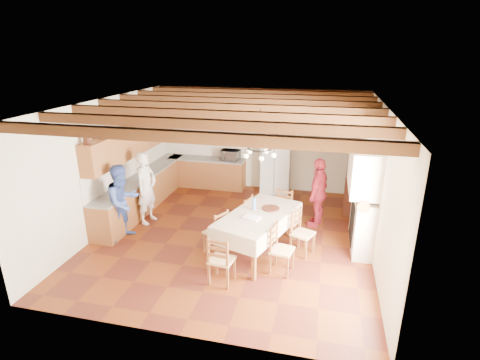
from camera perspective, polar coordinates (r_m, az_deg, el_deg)
name	(u,v)px	position (r m, az deg, el deg)	size (l,w,h in m)	color
floor	(233,236)	(8.67, -1.11, -8.47)	(6.00, 6.50, 0.02)	#4E1D12
ceiling	(232,103)	(7.73, -1.25, 11.71)	(6.00, 6.50, 0.02)	silver
wall_back	(259,139)	(11.14, 2.97, 6.22)	(6.00, 0.02, 3.00)	beige
wall_front	(173,247)	(5.24, -10.11, -10.07)	(6.00, 0.02, 3.00)	beige
wall_left	(107,164)	(9.26, -19.56, 2.32)	(0.02, 6.50, 3.00)	beige
wall_right	(379,184)	(7.93, 20.43, -0.60)	(0.02, 6.50, 3.00)	beige
ceiling_beams	(232,108)	(7.74, -1.25, 10.98)	(6.00, 6.30, 0.16)	#36230E
lower_cabinets_left	(144,192)	(10.30, -14.38, -1.76)	(0.60, 4.30, 0.86)	brown
lower_cabinets_back	(207,173)	(11.51, -5.01, 1.07)	(2.30, 0.60, 0.86)	brown
countertop_left	(143,176)	(10.15, -14.60, 0.61)	(0.62, 4.30, 0.04)	slate
countertop_back	(207,159)	(11.38, -5.08, 3.22)	(2.34, 0.62, 0.04)	slate
backsplash_left	(132,164)	(10.18, -16.17, 2.43)	(0.03, 4.30, 0.60)	beige
backsplash_back	(209,146)	(11.56, -4.69, 5.13)	(2.30, 0.03, 0.60)	beige
upper_cabinets	(135,140)	(9.94, -15.71, 5.95)	(0.35, 4.20, 0.70)	brown
fireplace	(363,184)	(8.11, 18.17, -0.64)	(0.56, 1.60, 2.80)	beige
wall_picture	(313,130)	(10.88, 11.10, 7.44)	(0.34, 0.03, 0.42)	black
refrigerator	(276,164)	(11.02, 5.51, 2.39)	(0.83, 0.68, 1.66)	white
hutch	(357,169)	(10.07, 17.38, 1.60)	(0.52, 1.23, 2.23)	#39180F
dining_table	(258,217)	(7.64, 2.81, -5.71)	(1.64, 2.26, 0.89)	beige
chandelier	(260,148)	(7.15, 3.00, 4.83)	(0.47, 0.47, 0.03)	black
chair_left_near	(216,231)	(7.82, -3.74, -7.78)	(0.42, 0.40, 0.96)	brown
chair_left_far	(242,216)	(8.47, 0.25, -5.47)	(0.42, 0.40, 0.96)	brown
chair_right_near	(282,249)	(7.19, 6.41, -10.46)	(0.42, 0.40, 0.96)	brown
chair_right_far	(303,233)	(7.84, 9.54, -7.95)	(0.42, 0.40, 0.96)	brown
chair_end_near	(222,259)	(6.87, -2.82, -11.93)	(0.42, 0.40, 0.96)	brown
chair_end_far	(282,211)	(8.76, 6.40, -4.72)	(0.42, 0.40, 0.96)	brown
person_man	(146,188)	(9.25, -14.08, -1.17)	(0.64, 0.42, 1.77)	silver
person_woman_blue	(123,202)	(8.61, -17.40, -3.25)	(0.83, 0.65, 1.71)	#37509F
person_woman_red	(318,193)	(8.99, 11.85, -1.88)	(0.99, 0.41, 1.68)	#A92331
microwave	(230,155)	(11.13, -1.46, 3.82)	(0.54, 0.36, 0.30)	silver
fridge_vase	(275,131)	(10.78, 5.32, 7.44)	(0.30, 0.30, 0.31)	#39180F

